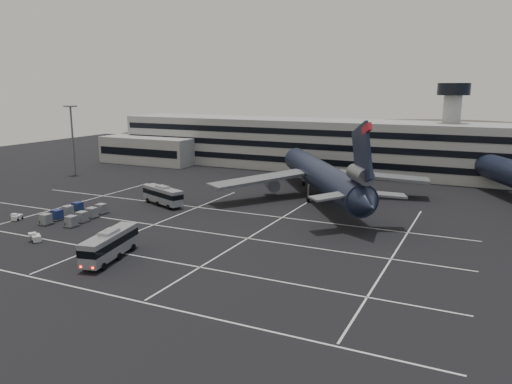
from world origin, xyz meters
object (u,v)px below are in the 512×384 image
(trijet_main, at_px, (322,176))
(bus_far, at_px, (163,195))
(uld_cluster, at_px, (75,214))
(tug_a, at_px, (17,217))
(bus_near, at_px, (110,244))

(trijet_main, height_order, bus_far, trijet_main)
(uld_cluster, bearing_deg, tug_a, -149.42)
(bus_far, xyz_separation_m, uld_cluster, (-7.90, -15.52, -1.22))
(uld_cluster, bearing_deg, bus_near, -34.03)
(bus_near, relative_size, uld_cluster, 0.97)
(trijet_main, distance_m, bus_near, 49.24)
(bus_near, bearing_deg, uld_cluster, 133.92)
(uld_cluster, bearing_deg, trijet_main, 43.33)
(bus_near, relative_size, bus_far, 1.07)
(trijet_main, height_order, bus_near, trijet_main)
(bus_near, xyz_separation_m, uld_cluster, (-20.39, 13.77, -1.34))
(bus_near, height_order, uld_cluster, bus_near)
(bus_far, relative_size, uld_cluster, 0.91)
(uld_cluster, bearing_deg, bus_far, 63.00)
(trijet_main, xyz_separation_m, uld_cluster, (-35.11, -33.13, -4.34))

